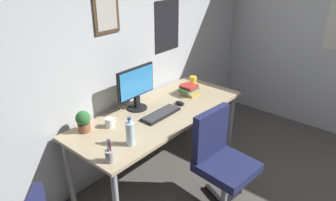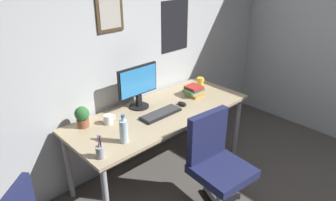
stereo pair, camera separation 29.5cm
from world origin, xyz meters
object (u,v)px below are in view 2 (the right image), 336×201
office_chair (216,160)px  pen_cup (100,151)px  monitor (138,85)px  coffee_mug_far (200,82)px  potted_plant (82,116)px  computer_mouse (182,104)px  water_bottle (124,131)px  coffee_mug_near (108,119)px  book_stack_left (194,91)px  keyboard (161,114)px

office_chair → pen_cup: 1.01m
office_chair → pen_cup: size_ratio=4.75×
monitor → coffee_mug_far: bearing=-3.7°
potted_plant → office_chair: bearing=-53.3°
computer_mouse → water_bottle: bearing=-169.7°
monitor → coffee_mug_near: size_ratio=3.83×
monitor → book_stack_left: bearing=-16.8°
monitor → book_stack_left: 0.68m
coffee_mug_near → potted_plant: 0.23m
water_bottle → computer_mouse: bearing=10.3°
computer_mouse → potted_plant: bearing=162.0°
coffee_mug_near → potted_plant: potted_plant is taller
office_chair → monitor: monitor is taller
office_chair → computer_mouse: bearing=69.9°
monitor → keyboard: monitor is taller
computer_mouse → coffee_mug_near: bearing=165.4°
water_bottle → coffee_mug_far: size_ratio=2.14×
computer_mouse → coffee_mug_far: (0.53, 0.22, 0.03)m
computer_mouse → coffee_mug_far: coffee_mug_far is taller
book_stack_left → keyboard: bearing=-170.8°
keyboard → potted_plant: 0.74m
book_stack_left → water_bottle: bearing=-167.8°
coffee_mug_far → office_chair: bearing=-131.4°
water_bottle → potted_plant: 0.48m
office_chair → monitor: bearing=96.5°
office_chair → keyboard: (-0.06, 0.65, 0.24)m
coffee_mug_near → pen_cup: pen_cup is taller
water_bottle → coffee_mug_near: bearing=77.3°
office_chair → water_bottle: water_bottle is taller
office_chair → coffee_mug_far: size_ratio=8.04×
computer_mouse → water_bottle: (-0.84, -0.15, 0.09)m
potted_plant → keyboard: bearing=-25.7°
water_bottle → coffee_mug_far: water_bottle is taller
keyboard → pen_cup: pen_cup is taller
water_bottle → pen_cup: bearing=-168.8°
coffee_mug_near → book_stack_left: 1.05m
monitor → keyboard: size_ratio=1.07×
coffee_mug_far → book_stack_left: (-0.25, -0.13, 0.00)m
computer_mouse → book_stack_left: size_ratio=0.46×
monitor → pen_cup: (-0.75, -0.48, -0.19)m
coffee_mug_far → potted_plant: 1.49m
coffee_mug_far → monitor: bearing=176.3°
coffee_mug_near → office_chair: bearing=-58.5°
water_bottle → book_stack_left: water_bottle is taller
monitor → keyboard: 0.36m
monitor → potted_plant: bearing=176.9°
water_bottle → coffee_mug_near: water_bottle is taller
coffee_mug_near → pen_cup: 0.53m
office_chair → coffee_mug_near: (-0.52, 0.85, 0.27)m
computer_mouse → pen_cup: 1.12m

